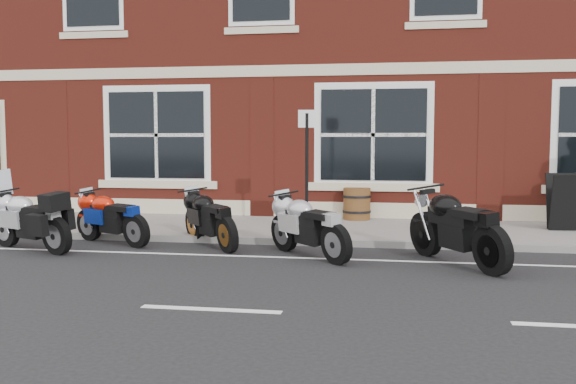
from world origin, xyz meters
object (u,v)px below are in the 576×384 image
Objects in this scene: moto_touring_silver at (29,218)px; barrel_planter at (357,204)px; moto_sport_silver at (309,224)px; moto_naked_black at (457,225)px; parking_sign at (307,162)px; a_board_sign at (566,202)px; moto_sport_red at (112,216)px; moto_sport_black at (211,217)px.

moto_touring_silver is 2.78× the size of barrel_planter.
moto_sport_silver is 0.75× the size of moto_naked_black.
moto_sport_silver is at bearing -86.27° from parking_sign.
moto_sport_silver is 2.29m from moto_naked_black.
a_board_sign is 0.48× the size of parking_sign.
moto_touring_silver is 1.74× the size of a_board_sign.
moto_touring_silver reaches higher than moto_sport_red.
moto_naked_black is (5.95, -0.92, 0.11)m from moto_sport_red.
a_board_sign reaches higher than moto_sport_silver.
moto_sport_red is 6.02m from moto_naked_black.
parking_sign reaches higher than moto_sport_silver.
parking_sign is at bearing -169.77° from a_board_sign.
moto_sport_black reaches higher than barrel_planter.
moto_touring_silver is at bearing 138.56° from moto_sport_silver.
moto_sport_red is 5.31m from barrel_planter.
moto_touring_silver is 1.19× the size of moto_sport_black.
moto_sport_black is 1.96m from moto_sport_silver.
moto_touring_silver is 1.09× the size of moto_sport_red.
moto_sport_silver is 3.98m from barrel_planter.
moto_touring_silver is at bearing 156.22° from moto_sport_black.
moto_touring_silver is 3.06m from moto_sport_black.
moto_sport_black is 2.10m from parking_sign.
moto_naked_black reaches higher than moto_sport_red.
moto_sport_silver is (1.83, -0.70, 0.01)m from moto_sport_black.
moto_sport_black is 4.21m from moto_naked_black.
parking_sign reaches higher than barrel_planter.
a_board_sign is at bearing -47.00° from moto_sport_red.
moto_sport_red is 1.10× the size of moto_sport_black.
moto_sport_black is at bearing 115.65° from moto_sport_silver.
moto_sport_silver is at bearing -63.40° from moto_touring_silver.
moto_touring_silver is at bearing 148.43° from moto_naked_black.
a_board_sign is 5.10m from parking_sign.
moto_naked_black is at bearing -67.26° from barrel_planter.
moto_sport_black reaches higher than moto_sport_red.
barrel_planter is at bearing 81.73° from moto_naked_black.
moto_naked_black is 3.97m from a_board_sign.
moto_sport_silver reaches higher than moto_sport_red.
moto_touring_silver is 4.77m from moto_sport_silver.
a_board_sign reaches higher than moto_sport_black.
moto_sport_silver is (4.76, 0.17, -0.02)m from moto_touring_silver.
moto_touring_silver is 1.23× the size of moto_sport_silver.
moto_naked_black reaches higher than barrel_planter.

